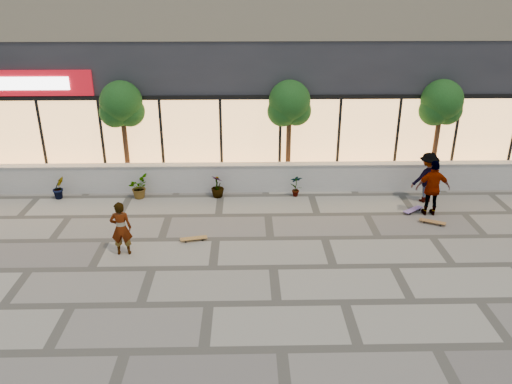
{
  "coord_description": "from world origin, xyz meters",
  "views": [
    {
      "loc": [
        0.92,
        -9.95,
        7.12
      ],
      "look_at": [
        1.21,
        3.78,
        1.3
      ],
      "focal_mm": 35.0,
      "sensor_mm": 36.0,
      "label": 1
    }
  ],
  "objects_px": {
    "skater_right_far": "(427,177)",
    "tree_midwest": "(122,107)",
    "skater_center": "(121,228)",
    "tree_east": "(441,105)",
    "skateboard_right_far": "(413,210)",
    "skateboard_center": "(194,238)",
    "skater_right_near": "(433,188)",
    "tree_mideast": "(289,106)",
    "skateboard_right_near": "(433,222)"
  },
  "relations": [
    {
      "from": "tree_east",
      "to": "skateboard_right_far",
      "type": "xyz_separation_m",
      "value": [
        -1.5,
        -2.66,
        -2.9
      ]
    },
    {
      "from": "skateboard_center",
      "to": "skateboard_right_far",
      "type": "bearing_deg",
      "value": 2.74
    },
    {
      "from": "tree_mideast",
      "to": "skater_center",
      "type": "height_order",
      "value": "tree_mideast"
    },
    {
      "from": "tree_mideast",
      "to": "tree_east",
      "type": "distance_m",
      "value": 5.5
    },
    {
      "from": "tree_midwest",
      "to": "skater_right_far",
      "type": "height_order",
      "value": "tree_midwest"
    },
    {
      "from": "skateboard_center",
      "to": "skateboard_right_far",
      "type": "distance_m",
      "value": 7.39
    },
    {
      "from": "skater_right_far",
      "to": "tree_east",
      "type": "bearing_deg",
      "value": -131.06
    },
    {
      "from": "tree_mideast",
      "to": "skateboard_center",
      "type": "xyz_separation_m",
      "value": [
        -3.15,
        -4.53,
        -2.91
      ]
    },
    {
      "from": "tree_east",
      "to": "skateboard_right_far",
      "type": "height_order",
      "value": "tree_east"
    },
    {
      "from": "tree_mideast",
      "to": "skateboard_center",
      "type": "bearing_deg",
      "value": -124.83
    },
    {
      "from": "tree_midwest",
      "to": "tree_mideast",
      "type": "relative_size",
      "value": 1.0
    },
    {
      "from": "tree_mideast",
      "to": "skater_center",
      "type": "distance_m",
      "value": 7.6
    },
    {
      "from": "skateboard_center",
      "to": "skateboard_right_near",
      "type": "height_order",
      "value": "skateboard_right_near"
    },
    {
      "from": "skater_center",
      "to": "skateboard_right_near",
      "type": "xyz_separation_m",
      "value": [
        9.4,
        1.66,
        -0.71
      ]
    },
    {
      "from": "skateboard_right_near",
      "to": "tree_east",
      "type": "bearing_deg",
      "value": 98.9
    },
    {
      "from": "skater_right_near",
      "to": "skater_right_far",
      "type": "height_order",
      "value": "skater_right_near"
    },
    {
      "from": "skater_right_far",
      "to": "skater_center",
      "type": "bearing_deg",
      "value": 3.51
    },
    {
      "from": "tree_midwest",
      "to": "skater_right_far",
      "type": "bearing_deg",
      "value": -9.46
    },
    {
      "from": "tree_mideast",
      "to": "skater_right_near",
      "type": "bearing_deg",
      "value": -32.59
    },
    {
      "from": "skater_right_near",
      "to": "skateboard_center",
      "type": "bearing_deg",
      "value": 15.74
    },
    {
      "from": "tree_mideast",
      "to": "skater_right_far",
      "type": "bearing_deg",
      "value": -20.84
    },
    {
      "from": "skater_right_near",
      "to": "skateboard_center",
      "type": "relative_size",
      "value": 2.27
    },
    {
      "from": "tree_midwest",
      "to": "tree_east",
      "type": "distance_m",
      "value": 11.5
    },
    {
      "from": "tree_mideast",
      "to": "skater_right_far",
      "type": "distance_m",
      "value": 5.42
    },
    {
      "from": "tree_midwest",
      "to": "skateboard_right_far",
      "type": "relative_size",
      "value": 4.91
    },
    {
      "from": "skateboard_center",
      "to": "skater_center",
      "type": "bearing_deg",
      "value": -171.68
    },
    {
      "from": "tree_midwest",
      "to": "skateboard_right_near",
      "type": "bearing_deg",
      "value": -19.06
    },
    {
      "from": "tree_east",
      "to": "tree_mideast",
      "type": "bearing_deg",
      "value": 180.0
    },
    {
      "from": "skater_right_near",
      "to": "skateboard_center",
      "type": "height_order",
      "value": "skater_right_near"
    },
    {
      "from": "skater_right_near",
      "to": "tree_mideast",
      "type": "bearing_deg",
      "value": -29.18
    },
    {
      "from": "skater_right_near",
      "to": "skater_right_far",
      "type": "bearing_deg",
      "value": -96.81
    },
    {
      "from": "tree_east",
      "to": "skater_center",
      "type": "bearing_deg",
      "value": -153.66
    },
    {
      "from": "skater_center",
      "to": "skater_right_far",
      "type": "xyz_separation_m",
      "value": [
        9.73,
        3.45,
        0.09
      ]
    },
    {
      "from": "skater_center",
      "to": "skateboard_right_far",
      "type": "xyz_separation_m",
      "value": [
        9.06,
        2.57,
        -0.71
      ]
    },
    {
      "from": "tree_east",
      "to": "skater_center",
      "type": "distance_m",
      "value": 11.99
    },
    {
      "from": "skateboard_right_far",
      "to": "skateboard_center",
      "type": "bearing_deg",
      "value": 158.35
    },
    {
      "from": "tree_midwest",
      "to": "skater_right_far",
      "type": "relative_size",
      "value": 2.21
    },
    {
      "from": "tree_east",
      "to": "skater_center",
      "type": "height_order",
      "value": "tree_east"
    },
    {
      "from": "skater_right_near",
      "to": "skater_right_far",
      "type": "distance_m",
      "value": 1.1
    },
    {
      "from": "skater_right_far",
      "to": "tree_midwest",
      "type": "bearing_deg",
      "value": -25.48
    },
    {
      "from": "tree_mideast",
      "to": "skateboard_center",
      "type": "relative_size",
      "value": 4.77
    },
    {
      "from": "skater_right_far",
      "to": "skateboard_right_near",
      "type": "height_order",
      "value": "skater_right_far"
    },
    {
      "from": "tree_midwest",
      "to": "skater_right_near",
      "type": "height_order",
      "value": "tree_midwest"
    },
    {
      "from": "tree_east",
      "to": "skateboard_right_far",
      "type": "bearing_deg",
      "value": -119.39
    },
    {
      "from": "skater_right_near",
      "to": "tree_midwest",
      "type": "bearing_deg",
      "value": -11.86
    },
    {
      "from": "tree_east",
      "to": "skater_right_far",
      "type": "bearing_deg",
      "value": -115.04
    },
    {
      "from": "tree_east",
      "to": "skateboard_right_far",
      "type": "distance_m",
      "value": 4.21
    },
    {
      "from": "skater_right_near",
      "to": "skater_right_far",
      "type": "relative_size",
      "value": 1.05
    },
    {
      "from": "skateboard_center",
      "to": "skateboard_right_far",
      "type": "relative_size",
      "value": 1.03
    },
    {
      "from": "skateboard_center",
      "to": "tree_mideast",
      "type": "bearing_deg",
      "value": 43.3
    }
  ]
}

